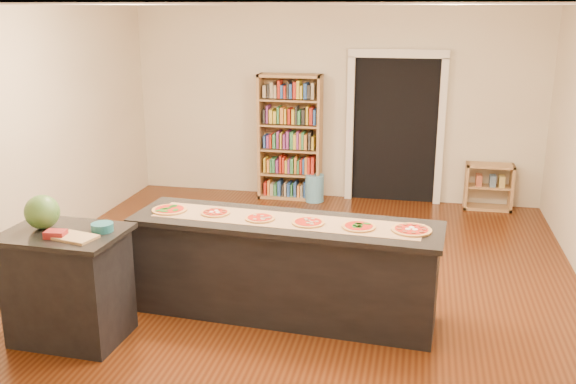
% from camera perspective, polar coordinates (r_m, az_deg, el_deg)
% --- Properties ---
extents(room, '(6.00, 7.00, 2.80)m').
position_cam_1_polar(room, '(6.11, -0.38, 3.09)').
color(room, beige).
rests_on(room, ground).
extents(doorway, '(1.40, 0.09, 2.21)m').
position_cam_1_polar(doorway, '(9.42, 9.52, 6.30)').
color(doorway, black).
rests_on(doorway, room).
extents(kitchen_island, '(2.82, 0.76, 0.93)m').
position_cam_1_polar(kitchen_island, '(5.94, -0.27, -6.76)').
color(kitchen_island, black).
rests_on(kitchen_island, ground).
extents(side_counter, '(0.99, 0.72, 0.98)m').
position_cam_1_polar(side_counter, '(5.84, -18.91, -7.82)').
color(side_counter, black).
rests_on(side_counter, ground).
extents(bookshelf, '(0.92, 0.33, 1.85)m').
position_cam_1_polar(bookshelf, '(9.48, 0.18, 4.87)').
color(bookshelf, tan).
rests_on(bookshelf, ground).
extents(low_shelf, '(0.66, 0.28, 0.66)m').
position_cam_1_polar(low_shelf, '(9.51, 17.40, 0.46)').
color(low_shelf, tan).
rests_on(low_shelf, ground).
extents(waste_bin, '(0.28, 0.28, 0.40)m').
position_cam_1_polar(waste_bin, '(9.48, 2.37, 0.35)').
color(waste_bin, '#579AC2').
rests_on(waste_bin, ground).
extents(kraft_paper, '(2.47, 0.61, 0.00)m').
position_cam_1_polar(kraft_paper, '(5.78, -0.27, -2.52)').
color(kraft_paper, olive).
rests_on(kraft_paper, kitchen_island).
extents(watermelon, '(0.29, 0.29, 0.29)m').
position_cam_1_polar(watermelon, '(5.76, -21.02, -1.67)').
color(watermelon, '#144214').
rests_on(watermelon, side_counter).
extents(cutting_board, '(0.37, 0.28, 0.02)m').
position_cam_1_polar(cutting_board, '(5.46, -18.37, -3.85)').
color(cutting_board, tan).
rests_on(cutting_board, side_counter).
extents(package_red, '(0.17, 0.13, 0.06)m').
position_cam_1_polar(package_red, '(5.53, -19.95, -3.55)').
color(package_red, maroon).
rests_on(package_red, side_counter).
extents(package_teal, '(0.18, 0.18, 0.07)m').
position_cam_1_polar(package_teal, '(5.56, -16.18, -3.03)').
color(package_teal, '#195966').
rests_on(package_teal, side_counter).
extents(pizza_a, '(0.33, 0.33, 0.02)m').
position_cam_1_polar(pizza_a, '(6.14, -10.49, -1.55)').
color(pizza_a, '#C3834B').
rests_on(pizza_a, kitchen_island).
extents(pizza_b, '(0.27, 0.27, 0.02)m').
position_cam_1_polar(pizza_b, '(5.99, -6.48, -1.83)').
color(pizza_b, '#C3834B').
rests_on(pizza_b, kitchen_island).
extents(pizza_c, '(0.29, 0.29, 0.02)m').
position_cam_1_polar(pizza_c, '(5.81, -2.51, -2.34)').
color(pizza_c, '#C3834B').
rests_on(pizza_c, kitchen_island).
extents(pizza_d, '(0.30, 0.30, 0.02)m').
position_cam_1_polar(pizza_d, '(5.69, 1.81, -2.72)').
color(pizza_d, '#C3834B').
rests_on(pizza_d, kitchen_island).
extents(pizza_e, '(0.29, 0.29, 0.02)m').
position_cam_1_polar(pizza_e, '(5.62, 6.30, -3.07)').
color(pizza_e, '#C3834B').
rests_on(pizza_e, kitchen_island).
extents(pizza_f, '(0.33, 0.33, 0.02)m').
position_cam_1_polar(pizza_f, '(5.61, 10.92, -3.32)').
color(pizza_f, '#C3834B').
rests_on(pizza_f, kitchen_island).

